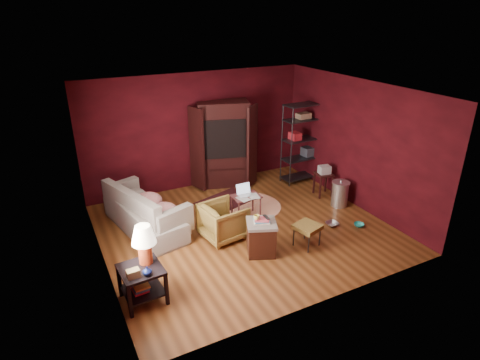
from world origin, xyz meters
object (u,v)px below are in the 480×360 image
object	(u,v)px
hamper	(261,237)
laptop_desk	(246,198)
sofa	(144,210)
wire_shelving	(302,139)
tv_armoire	(223,143)
armchair	(223,220)
side_table	(143,257)

from	to	relation	value
hamper	laptop_desk	distance (m)	1.40
sofa	wire_shelving	xyz separation A→B (m)	(4.25, 0.65, 0.68)
laptop_desk	wire_shelving	world-z (taller)	wire_shelving
hamper	laptop_desk	world-z (taller)	hamper
tv_armoire	armchair	bearing A→B (deg)	-97.69
sofa	hamper	distance (m)	2.47
hamper	sofa	bearing A→B (deg)	132.54
sofa	armchair	bearing A→B (deg)	-139.70
laptop_desk	wire_shelving	size ratio (longest dim) A/B	0.36
armchair	side_table	distance (m)	2.11
wire_shelving	armchair	bearing A→B (deg)	-153.41
sofa	side_table	world-z (taller)	side_table
side_table	laptop_desk	distance (m)	3.04
side_table	hamper	distance (m)	2.24
hamper	tv_armoire	bearing A→B (deg)	77.09
hamper	wire_shelving	bearing A→B (deg)	43.57
sofa	hamper	bearing A→B (deg)	-148.70
armchair	laptop_desk	bearing A→B (deg)	-63.57
sofa	side_table	size ratio (longest dim) A/B	1.77
side_table	laptop_desk	world-z (taller)	side_table
armchair	hamper	xyz separation A→B (m)	(0.39, -0.80, -0.06)
sofa	side_table	bearing A→B (deg)	154.44
armchair	side_table	size ratio (longest dim) A/B	0.64
side_table	armchair	bearing A→B (deg)	30.05
armchair	laptop_desk	distance (m)	0.95
armchair	laptop_desk	world-z (taller)	armchair
armchair	tv_armoire	size ratio (longest dim) A/B	0.37
hamper	armchair	bearing A→B (deg)	115.81
sofa	tv_armoire	world-z (taller)	tv_armoire
side_table	hamper	size ratio (longest dim) A/B	1.67
wire_shelving	side_table	bearing A→B (deg)	-153.09
sofa	tv_armoire	distance (m)	2.81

